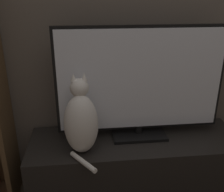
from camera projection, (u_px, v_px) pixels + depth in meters
name	position (u px, v px, depth m)	size (l,w,h in m)	color
tv_stand	(135.00, 167.00, 1.79)	(1.38, 0.45, 0.45)	black
tv	(141.00, 84.00, 1.62)	(1.05, 0.21, 0.72)	black
cat	(81.00, 121.00, 1.51)	(0.20, 0.32, 0.48)	silver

